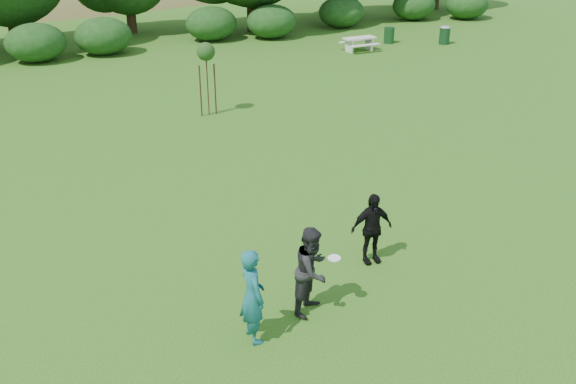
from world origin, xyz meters
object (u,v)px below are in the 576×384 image
player_black (372,228)px  player_grey (312,270)px  sapling (206,54)px  picnic_table (359,42)px  trash_can_lidded (445,35)px  trash_can_near (389,35)px  player_teal (252,296)px

player_black → player_grey: bearing=-145.7°
player_grey → sapling: size_ratio=0.67×
sapling → picnic_table: (11.43, 7.06, -1.90)m
trash_can_lidded → trash_can_near: bearing=148.8°
player_black → sapling: bearing=95.0°
sapling → picnic_table: size_ratio=1.58×
sapling → picnic_table: sapling is taller
player_grey → trash_can_lidded: 27.78m
sapling → trash_can_near: bearing=29.8°
player_teal → trash_can_lidded: size_ratio=1.88×
player_grey → trash_can_near: 27.22m
player_teal → trash_can_lidded: 29.06m
player_grey → trash_can_near: player_grey is taller
player_teal → trash_can_lidded: player_teal is taller
trash_can_near → trash_can_lidded: (2.73, -1.65, 0.09)m
player_black → player_teal: bearing=-151.2°
picnic_table → player_black: bearing=-121.7°
player_black → trash_can_lidded: 25.48m
player_teal → sapling: 14.36m
player_grey → trash_can_lidded: (19.49, 19.79, -0.42)m
player_teal → trash_can_near: player_teal is taller
player_teal → player_grey: (1.48, 0.34, -0.03)m
player_grey → player_black: size_ratio=1.10×
trash_can_lidded → player_teal: bearing=-136.2°
player_teal → picnic_table: size_ratio=1.10×
trash_can_near → picnic_table: trash_can_near is taller
player_teal → trash_can_near: size_ratio=2.19×
trash_can_near → picnic_table: (-2.70, -1.03, 0.07)m
player_black → trash_can_near: size_ratio=1.94×
trash_can_near → sapling: bearing=-150.2°
player_grey → trash_can_lidded: bearing=10.4°
sapling → player_teal: bearing=-106.7°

